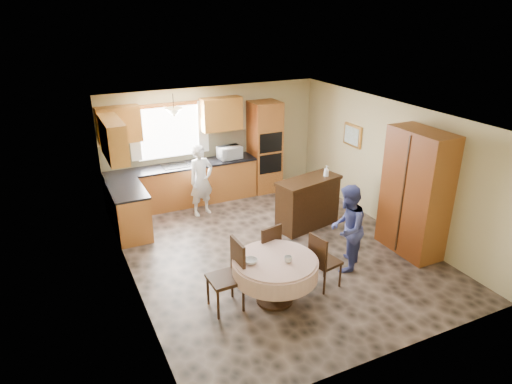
{
  "coord_description": "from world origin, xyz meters",
  "views": [
    {
      "loc": [
        -3.42,
        -6.42,
        4.16
      ],
      "look_at": [
        -0.22,
        0.3,
        1.07
      ],
      "focal_mm": 32.0,
      "sensor_mm": 36.0,
      "label": 1
    }
  ],
  "objects": [
    {
      "name": "chair_left",
      "position": [
        -1.34,
        -1.2,
        0.59
      ],
      "size": [
        0.47,
        0.47,
        1.06
      ],
      "rotation": [
        0.0,
        0.0,
        -1.54
      ],
      "color": "#341E0E",
      "rests_on": "floor"
    },
    {
      "name": "bottle_sideboard",
      "position": [
        1.44,
        0.57,
        1.09
      ],
      "size": [
        0.14,
        0.14,
        0.28
      ],
      "primitive_type": "imported",
      "rotation": [
        0.0,
        0.0,
        0.41
      ],
      "color": "silver",
      "rests_on": "sideboard"
    },
    {
      "name": "counter_left",
      "position": [
        -2.2,
        1.8,
        0.9
      ],
      "size": [
        0.64,
        1.2,
        0.04
      ],
      "primitive_type": "cube",
      "color": "black",
      "rests_on": "base_cab_left"
    },
    {
      "name": "wall_left",
      "position": [
        -2.5,
        0.0,
        1.25
      ],
      "size": [
        0.02,
        6.0,
        2.5
      ],
      "primitive_type": "cube",
      "color": "tan",
      "rests_on": "floor"
    },
    {
      "name": "wall_cab_left",
      "position": [
        -2.05,
        2.83,
        1.91
      ],
      "size": [
        0.85,
        0.33,
        0.72
      ],
      "primitive_type": "cube",
      "color": "#CB8032",
      "rests_on": "wall_back"
    },
    {
      "name": "base_cab_back",
      "position": [
        -0.85,
        2.7,
        0.44
      ],
      "size": [
        3.3,
        0.6,
        0.88
      ],
      "primitive_type": "cube",
      "color": "#BD7632",
      "rests_on": "floor"
    },
    {
      "name": "window",
      "position": [
        -1.0,
        2.98,
        1.6
      ],
      "size": [
        1.4,
        0.03,
        1.1
      ],
      "primitive_type": "cube",
      "color": "white",
      "rests_on": "wall_back"
    },
    {
      "name": "wall_cab_side",
      "position": [
        -2.33,
        1.8,
        1.91
      ],
      "size": [
        0.33,
        1.2,
        0.72
      ],
      "primitive_type": "cube",
      "color": "#CB8032",
      "rests_on": "wall_left"
    },
    {
      "name": "wall_right",
      "position": [
        2.5,
        0.0,
        1.25
      ],
      "size": [
        0.02,
        6.0,
        2.5
      ],
      "primitive_type": "cube",
      "color": "tan",
      "rests_on": "floor"
    },
    {
      "name": "cupboard",
      "position": [
        2.22,
        -1.04,
        1.12
      ],
      "size": [
        0.58,
        1.17,
        2.23
      ],
      "primitive_type": "cube",
      "color": "#BD7632",
      "rests_on": "floor"
    },
    {
      "name": "curtain_right",
      "position": [
        -0.25,
        2.93,
        1.65
      ],
      "size": [
        0.22,
        0.02,
        1.15
      ],
      "primitive_type": "cube",
      "color": "white",
      "rests_on": "wall_back"
    },
    {
      "name": "curtain_left",
      "position": [
        -1.75,
        2.93,
        1.65
      ],
      "size": [
        0.22,
        0.02,
        1.15
      ],
      "primitive_type": "cube",
      "color": "white",
      "rests_on": "wall_back"
    },
    {
      "name": "space_heater",
      "position": [
        1.46,
        0.78,
        0.29
      ],
      "size": [
        0.49,
        0.42,
        0.58
      ],
      "primitive_type": "cube",
      "rotation": [
        0.0,
        0.0,
        0.35
      ],
      "color": "black",
      "rests_on": "floor"
    },
    {
      "name": "wall_back",
      "position": [
        0.0,
        3.0,
        1.25
      ],
      "size": [
        5.0,
        0.02,
        2.5
      ],
      "primitive_type": "cube",
      "color": "tan",
      "rests_on": "floor"
    },
    {
      "name": "sideboard",
      "position": [
        1.05,
        0.57,
        0.47
      ],
      "size": [
        1.42,
        0.82,
        0.95
      ],
      "primitive_type": "cube",
      "rotation": [
        0.0,
        0.0,
        0.22
      ],
      "color": "#341E0E",
      "rests_on": "floor"
    },
    {
      "name": "bowl_table",
      "position": [
        -1.07,
        -1.31,
        0.75
      ],
      "size": [
        0.21,
        0.21,
        0.06
      ],
      "primitive_type": "imported",
      "rotation": [
        0.0,
        0.0,
        0.09
      ],
      "color": "#B2B2B2",
      "rests_on": "dining_table"
    },
    {
      "name": "pendant",
      "position": [
        -1.0,
        2.5,
        2.12
      ],
      "size": [
        0.36,
        0.36,
        0.18
      ],
      "primitive_type": "cone",
      "rotation": [
        3.14,
        0.0,
        0.0
      ],
      "color": "beige",
      "rests_on": "ceiling"
    },
    {
      "name": "bowl_sideboard",
      "position": [
        0.67,
        0.57,
        0.98
      ],
      "size": [
        0.31,
        0.31,
        0.06
      ],
      "primitive_type": "imported",
      "rotation": [
        0.0,
        0.0,
        0.36
      ],
      "color": "#B2B2B2",
      "rests_on": "sideboard"
    },
    {
      "name": "person_sink",
      "position": [
        -0.65,
        2.04,
        0.76
      ],
      "size": [
        0.62,
        0.49,
        1.51
      ],
      "primitive_type": "imported",
      "rotation": [
        0.0,
        0.0,
        0.24
      ],
      "color": "silver",
      "rests_on": "floor"
    },
    {
      "name": "wall_cab_right",
      "position": [
        0.15,
        2.83,
        1.91
      ],
      "size": [
        0.9,
        0.33,
        0.72
      ],
      "primitive_type": "cube",
      "color": "#CB8032",
      "rests_on": "wall_back"
    },
    {
      "name": "framed_picture",
      "position": [
        2.47,
        1.16,
        1.56
      ],
      "size": [
        0.06,
        0.56,
        0.46
      ],
      "color": "gold",
      "rests_on": "wall_right"
    },
    {
      "name": "person_dining",
      "position": [
        0.8,
        -1.04,
        0.74
      ],
      "size": [
        0.91,
        0.9,
        1.49
      ],
      "primitive_type": "imported",
      "rotation": [
        0.0,
        0.0,
        3.89
      ],
      "color": "#3B4282",
      "rests_on": "floor"
    },
    {
      "name": "dining_table",
      "position": [
        -0.7,
        -1.36,
        0.56
      ],
      "size": [
        1.26,
        1.26,
        0.72
      ],
      "color": "#341E0E",
      "rests_on": "floor"
    },
    {
      "name": "chair_right",
      "position": [
        0.12,
        -1.36,
        0.51
      ],
      "size": [
        0.47,
        0.47,
        0.93
      ],
      "rotation": [
        0.0,
        0.0,
        1.76
      ],
      "color": "#341E0E",
      "rests_on": "floor"
    },
    {
      "name": "oven_tower",
      "position": [
        1.15,
        2.69,
        1.06
      ],
      "size": [
        0.66,
        0.62,
        2.12
      ],
      "primitive_type": "cube",
      "color": "#BD7632",
      "rests_on": "floor"
    },
    {
      "name": "oven_upper",
      "position": [
        1.15,
        2.38,
        1.25
      ],
      "size": [
        0.56,
        0.01,
        0.45
      ],
      "primitive_type": "cube",
      "color": "black",
      "rests_on": "oven_tower"
    },
    {
      "name": "backsplash",
      "position": [
        -0.85,
        2.99,
        1.18
      ],
      "size": [
        3.3,
        0.02,
        0.55
      ],
      "primitive_type": "cube",
      "color": "#C1B588",
      "rests_on": "wall_back"
    },
    {
      "name": "wall_front",
      "position": [
        0.0,
        -3.0,
        1.25
      ],
      "size": [
        5.0,
        0.02,
        2.5
      ],
      "primitive_type": "cube",
      "color": "tan",
      "rests_on": "floor"
    },
    {
      "name": "floor",
      "position": [
        0.0,
        0.0,
        0.0
      ],
      "size": [
        5.0,
        6.0,
        0.01
      ],
      "primitive_type": "cube",
      "color": "brown",
      "rests_on": "ground"
    },
    {
      "name": "base_cab_left",
      "position": [
        -2.2,
        1.8,
        0.44
      ],
      "size": [
        0.6,
        1.2,
        0.88
      ],
      "primitive_type": "cube",
      "color": "#BD7632",
      "rests_on": "floor"
    },
    {
      "name": "microwave",
      "position": [
        0.25,
        2.65,
        1.06
      ],
      "size": [
        0.53,
        0.38,
        0.28
      ],
      "primitive_type": "imported",
      "rotation": [
        0.0,
        0.0,
        0.08
      ],
      "color": "silver",
      "rests_on": "counter_back"
    },
    {
      "name": "chair_back",
      "position": [
        -0.5,
        -0.72,
        0.52
      ],
      "size": [
        0.49,
        0.49,
        0.94
      ],
      "rotation": [
        0.0,
        0.0,
        3.35
      ],
      "color": "#341E0E",
      "rests_on": "floor"
    },
    {
      "name": "oven_lower",
      "position": [
        1.15,
        2.38,
        0.75
      ],
      "size": [
        0.56,
        0.01,
        0.45
      ],
      "primitive_type": "cube",
      "color": "black",
      "rests_on": "oven_tower"
    },
    {
      "name": "counter_back",
      "position": [
        -0.85,
        2.7,
        0.9
      ],
      "size": [
        3.3,
        0.64,
        0.04
      ],
      "primitive_type": "cube",
      "color": "black",
      "rests_on": "base_cab_back"
    },
    {
      "name": "ceiling",
      "position": [
        0.0,
        0.0,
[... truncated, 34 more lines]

